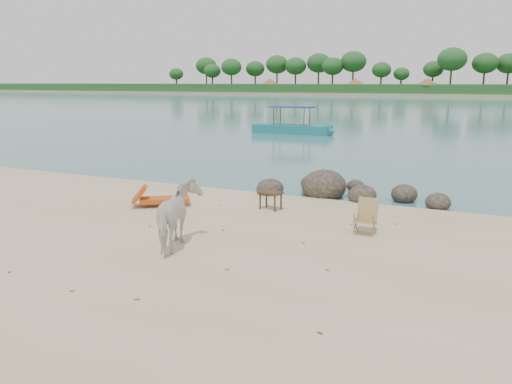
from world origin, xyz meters
TOP-DOWN VIEW (x-y plane):
  - water at (0.00, 90.00)m, footprint 400.00×400.00m
  - far_shore at (0.00, 170.00)m, footprint 420.00×90.00m
  - far_scenery at (0.03, 136.70)m, footprint 420.00×18.00m
  - boulders at (0.52, 6.69)m, footprint 6.24×2.75m
  - cow at (-1.29, -0.12)m, footprint 1.37×1.96m
  - side_table at (-0.74, 3.98)m, footprint 0.75×0.57m
  - lounge_chair at (-3.89, 3.06)m, footprint 1.92×1.60m
  - deck_chair at (2.36, 2.67)m, footprint 0.60×0.65m
  - boat_near at (-8.26, 25.97)m, footprint 6.72×1.58m
  - dead_leaves at (-0.05, 0.21)m, footprint 6.61×7.05m

SIDE VIEW (x-z plane):
  - water at x=0.00m, z-range 0.00..0.00m
  - far_shore at x=0.00m, z-range -0.70..0.70m
  - dead_leaves at x=-0.05m, z-range 0.00..0.00m
  - boulders at x=0.52m, z-range -0.36..0.77m
  - side_table at x=-0.74m, z-range 0.00..0.54m
  - lounge_chair at x=-3.89m, z-range 0.00..0.56m
  - deck_chair at x=2.36m, z-range 0.00..0.88m
  - cow at x=-1.29m, z-range 0.00..1.51m
  - boat_near at x=-8.26m, z-range 0.00..3.26m
  - far_scenery at x=0.03m, z-range -1.61..7.89m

